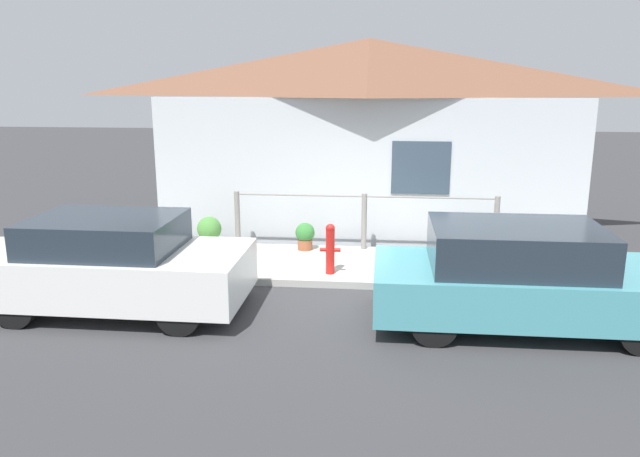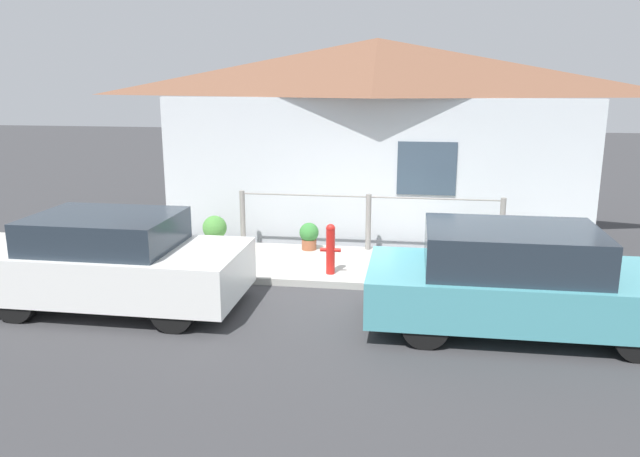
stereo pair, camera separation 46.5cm
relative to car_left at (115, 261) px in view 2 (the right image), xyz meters
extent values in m
plane|color=#38383A|center=(3.40, 1.23, -0.68)|extent=(60.00, 60.00, 0.00)
cube|color=#B2AFA8|center=(3.40, 2.29, -0.63)|extent=(24.00, 2.13, 0.12)
cube|color=silver|center=(3.40, 3.82, 0.76)|extent=(8.31, 0.12, 2.88)
cube|color=#384756|center=(4.44, 3.75, 0.90)|extent=(1.10, 0.04, 1.00)
pyramid|color=brown|center=(3.40, 4.86, 2.76)|extent=(8.71, 2.20, 1.13)
cylinder|color=gray|center=(1.00, 3.21, -0.04)|extent=(0.10, 0.10, 1.05)
cylinder|color=gray|center=(3.40, 3.21, -0.04)|extent=(0.10, 0.10, 1.05)
cylinder|color=gray|center=(5.80, 3.21, -0.04)|extent=(0.10, 0.10, 1.05)
cylinder|color=gray|center=(3.40, 3.21, 0.43)|extent=(4.80, 0.03, 0.03)
cube|color=white|center=(0.03, 0.00, -0.13)|extent=(3.65, 1.77, 0.67)
cube|color=#232D38|center=(-0.11, 0.00, 0.45)|extent=(2.01, 1.55, 0.47)
cylinder|color=black|center=(1.17, 0.74, -0.39)|extent=(0.59, 0.20, 0.59)
cylinder|color=black|center=(1.16, -0.76, -0.39)|extent=(0.59, 0.20, 0.59)
cylinder|color=black|center=(-1.09, 0.76, -0.39)|extent=(0.59, 0.20, 0.59)
cylinder|color=black|center=(-1.10, -0.75, -0.39)|extent=(0.59, 0.20, 0.59)
cube|color=teal|center=(5.65, 0.00, -0.16)|extent=(4.00, 1.76, 0.61)
cube|color=#232D38|center=(5.49, 0.00, 0.42)|extent=(2.20, 1.55, 0.55)
cylinder|color=black|center=(6.89, 0.76, -0.39)|extent=(0.58, 0.20, 0.58)
cylinder|color=black|center=(6.89, -0.76, -0.39)|extent=(0.58, 0.20, 0.58)
cylinder|color=black|center=(4.41, 0.76, -0.39)|extent=(0.58, 0.20, 0.58)
cylinder|color=black|center=(4.41, -0.76, -0.39)|extent=(0.58, 0.20, 0.58)
cylinder|color=red|center=(2.91, 1.64, -0.20)|extent=(0.14, 0.14, 0.73)
sphere|color=red|center=(2.91, 1.64, 0.19)|extent=(0.15, 0.15, 0.15)
cylinder|color=red|center=(2.80, 1.64, -0.16)|extent=(0.13, 0.06, 0.06)
cylinder|color=red|center=(3.01, 1.64, -0.16)|extent=(0.13, 0.06, 0.06)
cylinder|color=#9E5638|center=(2.32, 3.03, -0.47)|extent=(0.27, 0.27, 0.19)
sphere|color=#387F38|center=(2.32, 3.03, -0.24)|extent=(0.36, 0.36, 0.36)
cylinder|color=#9E5638|center=(0.49, 3.05, -0.48)|extent=(0.27, 0.27, 0.18)
sphere|color=#4C8E3D|center=(0.49, 3.05, -0.22)|extent=(0.46, 0.46, 0.46)
cylinder|color=brown|center=(5.21, 2.88, -0.48)|extent=(0.28, 0.28, 0.18)
sphere|color=#2D6B2D|center=(5.21, 2.88, -0.24)|extent=(0.39, 0.39, 0.39)
camera|label=1|loc=(3.74, -8.09, 2.59)|focal=35.00mm
camera|label=2|loc=(4.20, -8.03, 2.59)|focal=35.00mm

